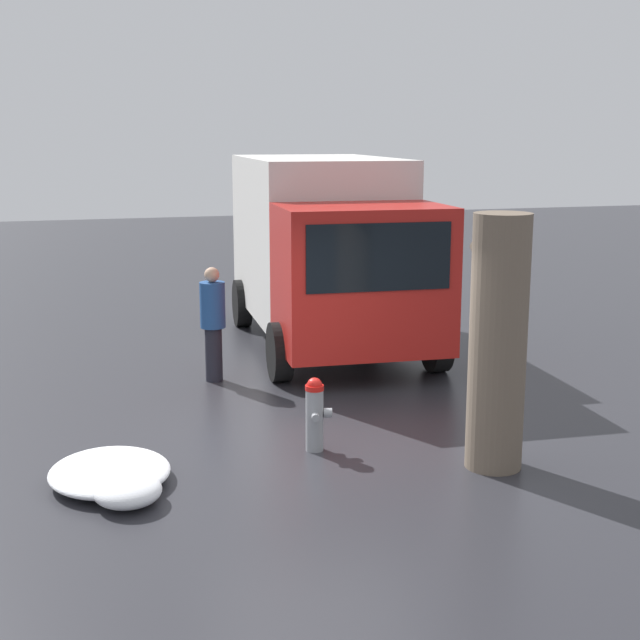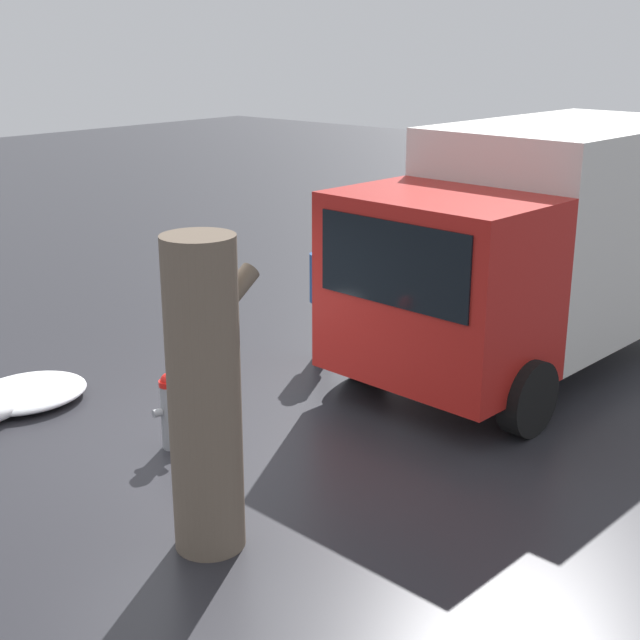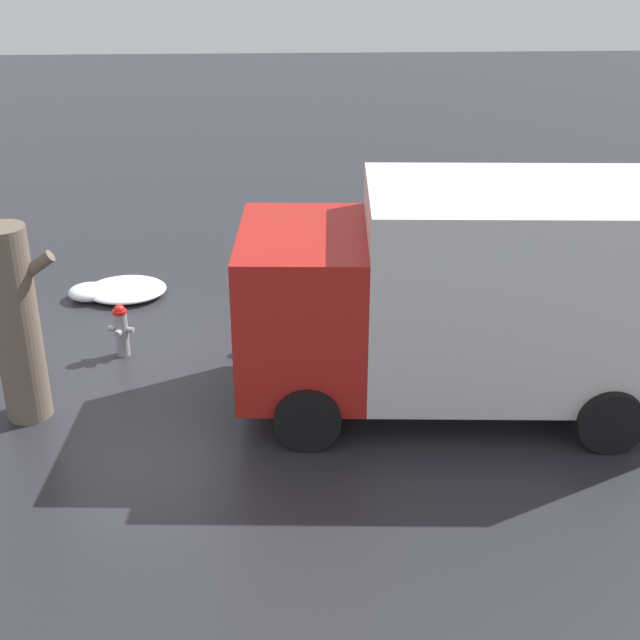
% 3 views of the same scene
% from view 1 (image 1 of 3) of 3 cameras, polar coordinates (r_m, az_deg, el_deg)
% --- Properties ---
extents(ground_plane, '(60.00, 60.00, 0.00)m').
position_cam_1_polar(ground_plane, '(10.64, -0.35, -8.32)').
color(ground_plane, '#28282D').
extents(fire_hydrant, '(0.42, 0.32, 0.89)m').
position_cam_1_polar(fire_hydrant, '(10.49, -0.33, -5.98)').
color(fire_hydrant, gray).
rests_on(fire_hydrant, ground_plane).
extents(tree_trunk, '(0.96, 0.63, 2.85)m').
position_cam_1_polar(tree_trunk, '(9.93, 11.30, -1.38)').
color(tree_trunk, '#6B5B4C').
rests_on(tree_trunk, ground_plane).
extents(delivery_truck, '(6.20, 3.04, 3.24)m').
position_cam_1_polar(delivery_truck, '(15.53, 0.43, 4.76)').
color(delivery_truck, red).
rests_on(delivery_truck, ground_plane).
extents(pedestrian, '(0.38, 0.38, 1.73)m').
position_cam_1_polar(pedestrian, '(13.38, -6.87, 0.04)').
color(pedestrian, '#23232D').
rests_on(pedestrian, ground_plane).
extents(snow_pile_by_hydrant, '(0.77, 0.70, 0.28)m').
position_cam_1_polar(snow_pile_by_hydrant, '(9.36, -12.22, -10.62)').
color(snow_pile_by_hydrant, white).
rests_on(snow_pile_by_hydrant, ground_plane).
extents(snow_pile_curbside, '(1.49, 1.29, 0.23)m').
position_cam_1_polar(snow_pile_curbside, '(9.96, -13.31, -9.42)').
color(snow_pile_curbside, white).
rests_on(snow_pile_curbside, ground_plane).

